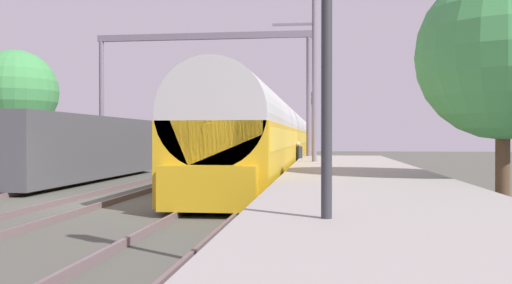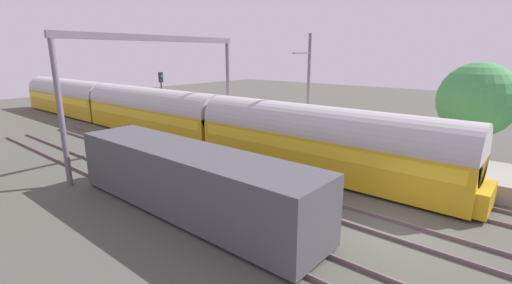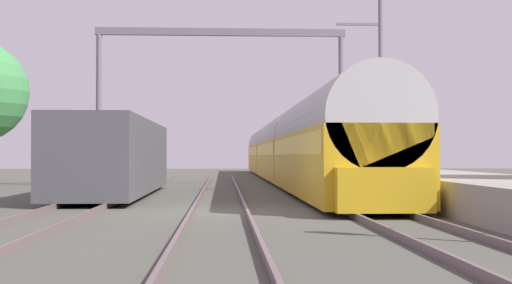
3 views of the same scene
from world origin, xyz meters
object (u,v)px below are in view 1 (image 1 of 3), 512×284
at_px(person_crossing, 298,156).
at_px(railway_signal_near, 327,26).
at_px(passenger_train, 282,137).
at_px(freight_car, 77,148).
at_px(railway_signal_far, 311,118).
at_px(catenary_gantry, 203,72).

xyz_separation_m(person_crossing, railway_signal_near, (1.25, -19.82, 2.33)).
bearing_deg(passenger_train, freight_car, -118.78).
xyz_separation_m(passenger_train, railway_signal_near, (2.79, -30.28, 1.39)).
bearing_deg(freight_car, railway_signal_far, 57.73).
height_order(person_crossing, catenary_gantry, catenary_gantry).
xyz_separation_m(passenger_train, railway_signal_far, (1.92, 1.14, 1.33)).
bearing_deg(railway_signal_far, catenary_gantry, -125.39).
distance_m(person_crossing, railway_signal_far, 11.82).
relative_size(person_crossing, railway_signal_far, 0.34).
xyz_separation_m(freight_car, person_crossing, (9.57, 4.15, -0.44)).
height_order(person_crossing, railway_signal_near, railway_signal_near).
bearing_deg(person_crossing, railway_signal_far, 134.16).
bearing_deg(railway_signal_near, passenger_train, 95.27).
relative_size(freight_car, railway_signal_near, 2.46).
bearing_deg(freight_car, passenger_train, 61.22).
bearing_deg(railway_signal_near, catenary_gantry, 106.44).
bearing_deg(railway_signal_near, person_crossing, 93.61).
bearing_deg(railway_signal_far, freight_car, -122.27).
distance_m(passenger_train, railway_signal_far, 2.59).
bearing_deg(person_crossing, passenger_train, 144.40).
relative_size(passenger_train, railway_signal_near, 9.32).
bearing_deg(catenary_gantry, railway_signal_near, -73.56).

